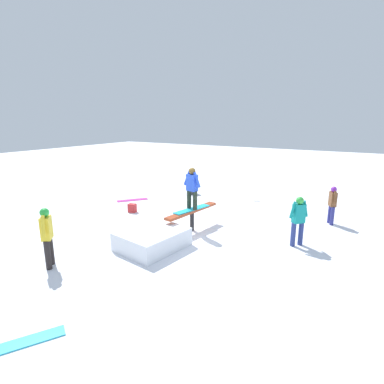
{
  "coord_description": "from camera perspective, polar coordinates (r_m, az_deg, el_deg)",
  "views": [
    {
      "loc": [
        -8.15,
        -4.82,
        3.63
      ],
      "look_at": [
        0.0,
        0.0,
        1.32
      ],
      "focal_mm": 28.0,
      "sensor_mm": 36.0,
      "label": 1
    }
  ],
  "objects": [
    {
      "name": "bystander_teal",
      "position": [
        9.23,
        19.59,
        -4.78
      ],
      "size": [
        0.53,
        0.48,
        1.48
      ],
      "rotation": [
        0.0,
        0.0,
        5.56
      ],
      "color": "navy",
      "rests_on": "ground"
    },
    {
      "name": "snow_kicker_ramp",
      "position": [
        8.81,
        -7.55,
        -8.89
      ],
      "size": [
        2.0,
        1.75,
        0.53
      ],
      "primitive_type": "cube",
      "rotation": [
        0.0,
        0.0,
        -0.15
      ],
      "color": "white",
      "rests_on": "ground"
    },
    {
      "name": "main_rider_on_rail",
      "position": [
        9.73,
        0.0,
        0.57
      ],
      "size": [
        1.49,
        0.73,
        1.41
      ],
      "rotation": [
        0.0,
        0.0,
        -0.24
      ],
      "color": "#1FB5D2",
      "rests_on": "rail_feature"
    },
    {
      "name": "loose_snowboard_cyan",
      "position": [
        6.25,
        -29.76,
        -23.71
      ],
      "size": [
        1.3,
        0.93,
        0.02
      ],
      "primitive_type": "cube",
      "rotation": [
        0.0,
        0.0,
        5.75
      ],
      "color": "#2EB5D3",
      "rests_on": "ground"
    },
    {
      "name": "loose_snowboard_magenta",
      "position": [
        14.04,
        -11.27,
        -1.5
      ],
      "size": [
        1.26,
        1.08,
        0.02
      ],
      "primitive_type": "cube",
      "rotation": [
        0.0,
        0.0,
        2.48
      ],
      "color": "#D032A2",
      "rests_on": "ground"
    },
    {
      "name": "ground_plane",
      "position": [
        10.14,
        0.0,
        -7.27
      ],
      "size": [
        60.0,
        60.0,
        0.0
      ],
      "primitive_type": "plane",
      "color": "white"
    },
    {
      "name": "backpack_on_snow",
      "position": [
        12.23,
        -11.31,
        -3.01
      ],
      "size": [
        0.28,
        0.34,
        0.34
      ],
      "primitive_type": "cube",
      "rotation": [
        0.0,
        0.0,
        1.78
      ],
      "color": "red",
      "rests_on": "ground"
    },
    {
      "name": "bystander_brown",
      "position": [
        11.6,
        25.16,
        -1.93
      ],
      "size": [
        0.54,
        0.31,
        1.36
      ],
      "rotation": [
        0.0,
        0.0,
        3.59
      ],
      "color": "navy",
      "rests_on": "ground"
    },
    {
      "name": "bystander_yellow",
      "position": [
        8.27,
        -25.89,
        -7.26
      ],
      "size": [
        0.52,
        0.48,
        1.54
      ],
      "rotation": [
        0.0,
        0.0,
        3.87
      ],
      "color": "black",
      "rests_on": "ground"
    },
    {
      "name": "rail_feature",
      "position": [
        9.94,
        0.0,
        -3.97
      ],
      "size": [
        2.39,
        0.63,
        0.72
      ],
      "rotation": [
        0.0,
        0.0,
        -0.15
      ],
      "color": "black",
      "rests_on": "ground"
    },
    {
      "name": "loose_snowboard_white",
      "position": [
        14.58,
        11.5,
        -0.95
      ],
      "size": [
        1.41,
        1.08,
        0.02
      ],
      "primitive_type": "cube",
      "rotation": [
        0.0,
        0.0,
        0.59
      ],
      "color": "silver",
      "rests_on": "ground"
    },
    {
      "name": "folding_chair",
      "position": [
        14.92,
        -0.05,
        1.25
      ],
      "size": [
        0.62,
        0.62,
        0.88
      ],
      "rotation": [
        0.0,
        0.0,
        5.64
      ],
      "color": "#3F3F44",
      "rests_on": "ground"
    }
  ]
}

